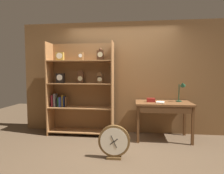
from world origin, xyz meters
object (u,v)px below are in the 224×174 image
Objects in this scene: open_repair_manual at (160,102)px; round_clock_large at (114,142)px; toolbox_small at (151,100)px; workbench at (163,107)px; bookshelf at (80,89)px; desk_lamp at (182,88)px.

open_repair_manual is 1.38m from round_clock_large.
round_clock_large is (-0.68, -1.05, -0.55)m from toolbox_small.
bookshelf is at bearing 175.52° from workbench.
desk_lamp is 2.04× the size of open_repair_manual.
workbench is 5.25× the size of open_repair_manual.
round_clock_large is at bearing -120.62° from open_repair_manual.
open_repair_manual reaches higher than workbench.
round_clock_large is (0.91, -1.19, -0.75)m from bookshelf.
open_repair_manual is at bearing -156.76° from desk_lamp.
open_repair_manual is at bearing -128.27° from workbench.
toolbox_small is 1.37m from round_clock_large.
workbench is 0.29m from toolbox_small.
desk_lamp is 0.58m from open_repair_manual.
desk_lamp is 1.92m from round_clock_large.
open_repair_manual is at bearing -7.79° from bookshelf.
toolbox_small is (1.59, -0.13, -0.20)m from bookshelf.
workbench is (1.85, -0.14, -0.34)m from bookshelf.
desk_lamp is 2.58× the size of toolbox_small.
workbench is at bearing 63.37° from open_repair_manual.
bookshelf reaches higher than toolbox_small.
bookshelf is 1.61m from toolbox_small.
round_clock_large is at bearing -131.91° from workbench.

